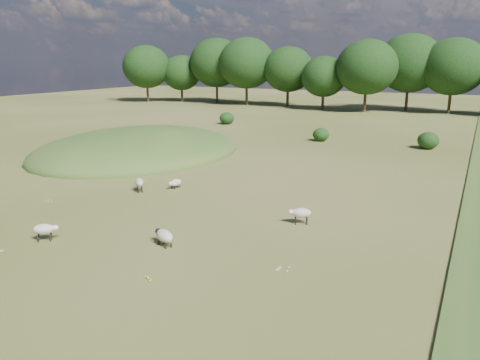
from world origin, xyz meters
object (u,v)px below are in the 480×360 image
sheep_1 (164,236)px  sheep_4 (139,183)px  sheep_0 (44,229)px  sheep_3 (175,183)px  sheep_2 (301,213)px

sheep_1 → sheep_4: 8.97m
sheep_0 → sheep_3: 9.81m
sheep_3 → sheep_1: bearing=43.7°
sheep_2 → sheep_3: sheep_2 is taller
sheep_0 → sheep_4: sheep_4 is taller
sheep_1 → sheep_4: bearing=-19.7°
sheep_0 → sheep_3: (0.08, 9.81, -0.18)m
sheep_3 → sheep_4: 2.20m
sheep_1 → sheep_0: bearing=46.1°
sheep_0 → sheep_3: sheep_0 is taller
sheep_1 → sheep_3: size_ratio=1.23×
sheep_1 → sheep_4: (-6.43, 6.25, 0.11)m
sheep_0 → sheep_2: 11.73m
sheep_0 → sheep_3: size_ratio=1.01×
sheep_0 → sheep_2: sheep_2 is taller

